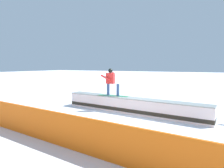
# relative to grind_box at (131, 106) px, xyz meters

# --- Properties ---
(ground_plane) EXTENTS (120.00, 120.00, 0.00)m
(ground_plane) POSITION_rel_grind_box_xyz_m (0.00, 0.00, -0.33)
(ground_plane) COLOR white
(grind_box) EXTENTS (7.09, 1.29, 0.73)m
(grind_box) POSITION_rel_grind_box_xyz_m (0.00, 0.00, 0.00)
(grind_box) COLOR white
(grind_box) RESTS_ON ground_plane
(snowboarder) EXTENTS (1.57, 0.49, 1.35)m
(snowboarder) POSITION_rel_grind_box_xyz_m (1.09, -0.08, 1.13)
(snowboarder) COLOR #2C8556
(snowboarder) RESTS_ON grind_box
(safety_fence) EXTENTS (12.42, 1.20, 0.94)m
(safety_fence) POSITION_rel_grind_box_xyz_m (0.00, 4.41, 0.14)
(safety_fence) COLOR orange
(safety_fence) RESTS_ON ground_plane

